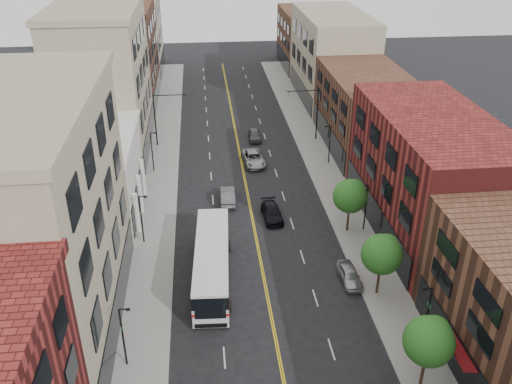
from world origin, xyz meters
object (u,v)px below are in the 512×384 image
object	(u,v)px
car_lane_b	(254,158)
car_lane_c	(255,135)
city_bus	(212,261)
car_lane_a	(272,213)
car_lane_behind	(228,196)
car_parked_far	(350,275)

from	to	relation	value
car_lane_b	car_lane_c	size ratio (longest dim) A/B	1.31
city_bus	car_lane_a	distance (m)	11.85
car_lane_a	car_lane_c	bearing A→B (deg)	85.53
city_bus	car_lane_a	xyz separation A→B (m)	(6.54, 9.80, -1.29)
city_bus	car_lane_b	size ratio (longest dim) A/B	2.44
city_bus	car_lane_c	world-z (taller)	city_bus
car_lane_b	car_lane_behind	bearing A→B (deg)	-116.99
car_lane_behind	car_lane_a	bearing A→B (deg)	139.00
car_lane_a	car_lane_b	xyz separation A→B (m)	(-0.54, 13.69, 0.08)
city_bus	car_parked_far	bearing A→B (deg)	-4.54
car_parked_far	car_lane_a	xyz separation A→B (m)	(-5.36, 11.41, -0.01)
car_lane_behind	car_lane_a	distance (m)	5.99
car_lane_c	city_bus	bearing A→B (deg)	-101.17
car_lane_c	car_lane_a	bearing A→B (deg)	-89.77
city_bus	car_lane_behind	world-z (taller)	city_bus
car_parked_far	car_lane_b	world-z (taller)	car_lane_b
car_parked_far	car_lane_a	distance (m)	12.60
car_lane_a	car_lane_behind	bearing A→B (deg)	133.86
city_bus	car_lane_b	distance (m)	24.27
car_parked_far	car_lane_b	size ratio (longest dim) A/B	0.73
car_lane_behind	city_bus	bearing A→B (deg)	82.94
city_bus	car_lane_b	world-z (taller)	city_bus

